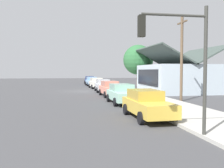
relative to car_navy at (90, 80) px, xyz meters
name	(u,v)px	position (x,y,z in m)	size (l,w,h in m)	color
ground_plane	(80,91)	(18.50, -2.88, -0.82)	(120.00, 120.00, 0.00)	#424244
sidewalk_curb	(122,90)	(18.50, 2.72, -0.74)	(60.00, 4.20, 0.16)	#B2AFA8
car_navy	(90,80)	(0.00, 0.00, 0.00)	(4.50, 2.20, 1.59)	navy
car_skyblue	(92,81)	(6.36, -0.18, 0.00)	(4.49, 2.11, 1.59)	#8CB7E0
car_ivory	(97,83)	(12.98, -0.07, 0.00)	(4.67, 2.27, 1.59)	silver
car_silver	(103,85)	(19.54, 0.00, 0.00)	(4.90, 2.10, 1.59)	silver
car_coral	(110,89)	(25.62, -0.09, 0.00)	(4.86, 2.06, 1.59)	#EA8C75
car_seafoam	(122,94)	(31.68, -0.12, 0.00)	(4.88, 2.15, 1.59)	#9ED1BC
car_mustard	(147,104)	(38.33, -0.17, 0.00)	(4.85, 2.04, 1.59)	gold
storefront_building	(177,77)	(21.96, 9.11, 1.05)	(10.11, 8.21, 5.66)	#ADBCC6
shade_tree	(138,60)	(15.00, 5.97, 3.50)	(4.48, 4.48, 6.58)	brown
traffic_light_main	(180,50)	(42.89, -0.34, 2.68)	(0.37, 2.79, 5.20)	#383833
utility_pole_wooden	(182,57)	(31.07, 5.32, 3.11)	(1.80, 0.24, 7.50)	brown
fire_hydrant_red	(102,83)	(8.41, 1.32, -0.32)	(0.22, 0.22, 0.71)	red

